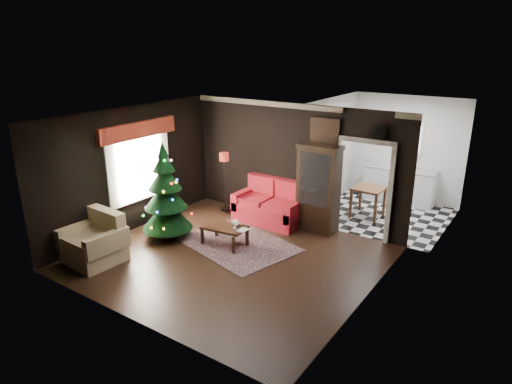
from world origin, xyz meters
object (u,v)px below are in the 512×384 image
Objects in this scene: loveseat at (269,202)px; coffee_table at (225,235)px; armchair at (93,240)px; christmas_tree at (165,192)px; kitchen_table at (368,202)px; floor_lamp at (225,182)px; teapot at (236,223)px; curio_cabinet at (318,190)px; wall_clock at (379,131)px.

coffee_table is (-0.09, -1.60, -0.28)m from loveseat.
loveseat is at bearing 67.69° from armchair.
christmas_tree reaches higher than kitchen_table.
armchair is 2.62m from coffee_table.
floor_lamp is 3.54m from kitchen_table.
christmas_tree is at bearing -130.70° from kitchen_table.
coffee_table is 0.37m from teapot.
floor_lamp is 1.88m from christmas_tree.
loveseat is 1.87× the size of coffee_table.
teapot is at bearing 21.69° from christmas_tree.
curio_cabinet is 3.35m from christmas_tree.
curio_cabinet is at bearing 56.36° from armchair.
coffee_table is at bearing -120.19° from kitchen_table.
floor_lamp is at bearing 127.62° from coffee_table.
loveseat is 1.66× the size of armchair.
curio_cabinet is 2.53× the size of kitchen_table.
teapot is at bearing 53.53° from armchair.
wall_clock is (3.70, 2.41, 1.33)m from christmas_tree.
christmas_tree is at bearing -146.89° from wall_clock.
floor_lamp is 4.56× the size of wall_clock.
kitchen_table is at bearing 59.36° from armchair.
christmas_tree is 1.77m from armchair.
teapot is at bearing -140.87° from wall_clock.
curio_cabinet is (1.15, 0.22, 0.45)m from loveseat.
kitchen_table is (1.71, 3.09, -0.12)m from teapot.
coffee_table is 3.77m from kitchen_table.
armchair is at bearing -129.52° from teapot.
teapot is (1.44, 0.57, -0.56)m from christmas_tree.
armchair is at bearing -128.74° from coffee_table.
coffee_table is (1.26, 0.41, -0.83)m from christmas_tree.
kitchen_table is at bearing 113.75° from wall_clock.
kitchen_table is (-0.55, 1.25, -2.00)m from wall_clock.
floor_lamp is 3.92m from wall_clock.
loveseat reaches higher than teapot.
wall_clock is (1.20, 0.18, 1.43)m from curio_cabinet.
loveseat is at bearing -170.34° from wall_clock.
curio_cabinet is 1.86× the size of armchair.
christmas_tree is 2.77× the size of kitchen_table.
armchair is 6.53× the size of teapot.
curio_cabinet reaches higher than kitchen_table.
curio_cabinet is 0.91× the size of christmas_tree.
armchair reaches higher than kitchen_table.
wall_clock reaches higher than floor_lamp.
floor_lamp is at bearing 84.69° from armchair.
armchair is at bearing -98.36° from floor_lamp.
coffee_table is (1.12, -1.45, -0.61)m from floor_lamp.
kitchen_table is (1.80, 1.65, -0.12)m from loveseat.
loveseat reaches higher than armchair.
armchair is at bearing -135.27° from wall_clock.
kitchen_table is at bearing 61.01° from teapot.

